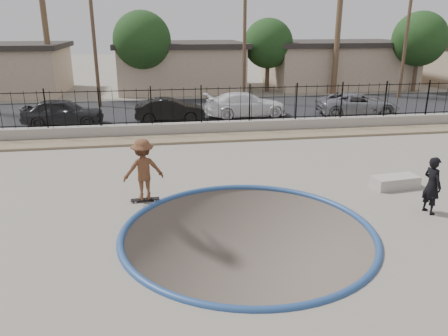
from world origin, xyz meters
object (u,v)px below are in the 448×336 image
(skateboard, at_px, (145,199))
(concrete_ledge, at_px, (395,182))
(videographer, at_px, (432,185))
(car_b, at_px, (170,110))
(skater, at_px, (143,172))
(car_d, at_px, (358,104))
(car_c, at_px, (246,105))
(car_a, at_px, (63,112))

(skateboard, bearing_deg, concrete_ledge, -3.44)
(videographer, distance_m, car_b, 15.77)
(skater, bearing_deg, car_d, -147.35)
(videographer, relative_size, concrete_ledge, 1.09)
(skater, bearing_deg, videographer, 155.22)
(car_b, relative_size, car_c, 0.80)
(skateboard, distance_m, concrete_ledge, 8.58)
(skater, height_order, skateboard, skater)
(skater, distance_m, car_c, 13.75)
(skateboard, bearing_deg, car_c, 61.83)
(car_a, xyz_separation_m, car_b, (5.88, 0.10, -0.09))
(car_a, distance_m, car_b, 5.88)
(concrete_ledge, relative_size, car_a, 0.37)
(car_c, bearing_deg, skater, 149.61)
(skateboard, relative_size, car_a, 0.21)
(car_a, bearing_deg, skater, -155.50)
(car_c, bearing_deg, car_a, 88.87)
(car_d, bearing_deg, car_c, 87.80)
(videographer, relative_size, car_a, 0.40)
(videographer, distance_m, concrete_ledge, 2.24)
(car_a, height_order, car_d, car_a)
(car_a, distance_m, car_d, 17.31)
(skateboard, xyz_separation_m, concrete_ledge, (8.57, -0.11, 0.14))
(skater, relative_size, concrete_ledge, 1.22)
(concrete_ledge, bearing_deg, car_a, 137.97)
(concrete_ledge, bearing_deg, skateboard, 179.25)
(skater, height_order, videographer, skater)
(concrete_ledge, distance_m, car_a, 17.68)
(concrete_ledge, height_order, car_c, car_c)
(videographer, xyz_separation_m, car_c, (-2.54, 14.66, -0.12))
(skater, distance_m, skateboard, 0.92)
(skater, relative_size, videographer, 1.12)
(skateboard, bearing_deg, car_b, 80.92)
(car_c, relative_size, car_d, 1.00)
(skater, xyz_separation_m, concrete_ledge, (8.57, -0.11, -0.78))
(skateboard, distance_m, videographer, 8.79)
(car_b, bearing_deg, car_c, -82.32)
(skater, relative_size, car_a, 0.45)
(car_d, bearing_deg, car_b, 93.06)
(car_b, xyz_separation_m, car_d, (11.44, -0.10, 0.03))
(concrete_ledge, height_order, car_b, car_b)
(videographer, xyz_separation_m, car_d, (4.30, 13.97, -0.15))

